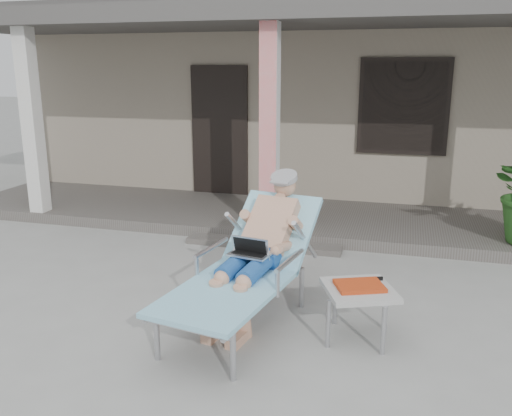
% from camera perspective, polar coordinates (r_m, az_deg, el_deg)
% --- Properties ---
extents(ground, '(60.00, 60.00, 0.00)m').
position_cam_1_polar(ground, '(5.29, -4.41, -10.37)').
color(ground, '#9E9E99').
rests_on(ground, ground).
extents(house, '(10.40, 5.40, 3.30)m').
position_cam_1_polar(house, '(11.13, 7.00, 11.69)').
color(house, gray).
rests_on(house, ground).
extents(porch_deck, '(10.00, 2.00, 0.15)m').
position_cam_1_polar(porch_deck, '(7.98, 2.86, -1.02)').
color(porch_deck, '#605B56').
rests_on(porch_deck, ground).
extents(porch_overhang, '(10.00, 2.30, 2.85)m').
position_cam_1_polar(porch_overhang, '(7.65, 3.04, 18.84)').
color(porch_overhang, silver).
rests_on(porch_overhang, porch_deck).
extents(porch_step, '(2.00, 0.30, 0.07)m').
position_cam_1_polar(porch_step, '(6.92, 0.76, -3.82)').
color(porch_step, '#605B56').
rests_on(porch_step, ground).
extents(lounger, '(1.11, 2.13, 1.34)m').
position_cam_1_polar(lounger, '(4.81, -0.39, -2.40)').
color(lounger, '#B7B7BC').
rests_on(lounger, ground).
extents(side_table, '(0.72, 0.72, 0.49)m').
position_cam_1_polar(side_table, '(4.64, 10.80, -8.73)').
color(side_table, '#AEAEA9').
rests_on(side_table, ground).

